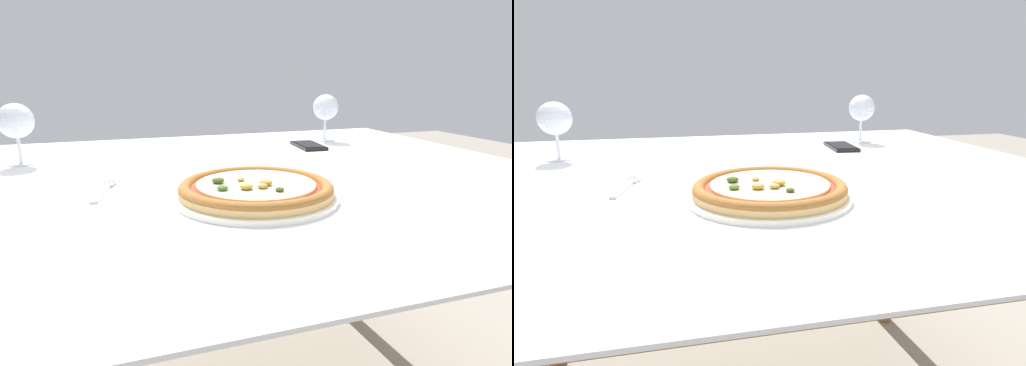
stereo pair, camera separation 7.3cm
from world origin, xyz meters
The scene contains 6 objects.
dining_table centered at (0.00, 0.00, 0.68)m, with size 1.44×1.19×0.75m.
pizza_plate centered at (-0.02, -0.21, 0.77)m, with size 0.29×0.29×0.04m.
fork centered at (-0.28, -0.06, 0.76)m, with size 0.05×0.17×0.00m.
wine_glass_far_left centered at (0.41, 0.36, 0.86)m, with size 0.08×0.08×0.15m.
wine_glass_far_right centered at (-0.47, 0.26, 0.86)m, with size 0.08×0.08×0.15m.
cell_phone centered at (0.30, 0.26, 0.76)m, with size 0.08×0.15×0.01m.
Camera 1 is at (-0.25, -0.90, 0.97)m, focal length 30.00 mm.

